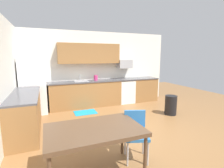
{
  "coord_description": "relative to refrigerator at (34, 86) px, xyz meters",
  "views": [
    {
      "loc": [
        -1.8,
        -3.55,
        1.82
      ],
      "look_at": [
        0.0,
        1.0,
        1.0
      ],
      "focal_mm": 27.05,
      "sensor_mm": 36.0,
      "label": 1
    }
  ],
  "objects": [
    {
      "name": "ground_plane",
      "position": [
        2.18,
        -2.22,
        -0.87
      ],
      "size": [
        12.0,
        12.0,
        0.0
      ],
      "primitive_type": "plane",
      "color": "olive"
    },
    {
      "name": "trash_bin",
      "position": [
        3.96,
        -1.72,
        -0.57
      ],
      "size": [
        0.36,
        0.36,
        0.6
      ],
      "primitive_type": "cylinder",
      "color": "black",
      "rests_on": "ground"
    },
    {
      "name": "wall_back",
      "position": [
        2.18,
        0.43,
        0.48
      ],
      "size": [
        5.8,
        0.1,
        2.7
      ],
      "primitive_type": "cube",
      "color": "white",
      "rests_on": "ground"
    },
    {
      "name": "chair_near_table",
      "position": [
        1.8,
        -3.31,
        -0.36
      ],
      "size": [
        0.51,
        0.51,
        0.85
      ],
      "color": "#2D72B7",
      "rests_on": "ground"
    },
    {
      "name": "microwave",
      "position": [
        3.25,
        0.18,
        0.64
      ],
      "size": [
        0.54,
        0.36,
        0.32
      ],
      "primitive_type": "cube",
      "color": "#9EA0A5"
    },
    {
      "name": "dining_table",
      "position": [
        1.0,
        -3.5,
        -0.16
      ],
      "size": [
        1.4,
        0.9,
        0.77
      ],
      "color": "brown",
      "rests_on": "ground"
    },
    {
      "name": "countertop_back",
      "position": [
        2.18,
        0.08,
        0.05
      ],
      "size": [
        4.8,
        0.64,
        0.04
      ],
      "primitive_type": "cube",
      "color": "#4C4C51",
      "rests_on": "cabinet_run_back"
    },
    {
      "name": "oven_range",
      "position": [
        3.25,
        0.08,
        -0.41
      ],
      "size": [
        0.6,
        0.6,
        0.91
      ],
      "color": "white",
      "rests_on": "ground"
    },
    {
      "name": "kettle",
      "position": [
        2.07,
        0.13,
        0.15
      ],
      "size": [
        0.14,
        0.14,
        0.2
      ],
      "primitive_type": "cylinder",
      "color": "#CC3372",
      "rests_on": "countertop_back"
    },
    {
      "name": "countertop_left",
      "position": [
        -0.12,
        -1.42,
        0.05
      ],
      "size": [
        0.64,
        2.0,
        0.04
      ],
      "primitive_type": "cube",
      "color": "#4C4C51",
      "rests_on": "cabinet_run_left"
    },
    {
      "name": "sink_faucet",
      "position": [
        1.52,
        0.26,
        0.17
      ],
      "size": [
        0.02,
        0.02,
        0.24
      ],
      "primitive_type": "cylinder",
      "color": "#B2B5BA",
      "rests_on": "countertop_back"
    },
    {
      "name": "refrigerator",
      "position": [
        0.0,
        0.0,
        0.0
      ],
      "size": [
        0.76,
        0.7,
        1.74
      ],
      "primitive_type": "cube",
      "color": "white",
      "rests_on": "ground"
    },
    {
      "name": "upper_cabinets_back",
      "position": [
        1.88,
        0.21,
        1.03
      ],
      "size": [
        2.2,
        0.34,
        0.7
      ],
      "primitive_type": "cube",
      "color": "olive"
    },
    {
      "name": "cabinet_run_back_right",
      "position": [
        4.07,
        0.08,
        -0.42
      ],
      "size": [
        1.03,
        0.6,
        0.9
      ],
      "primitive_type": "cube",
      "color": "olive",
      "rests_on": "ground"
    },
    {
      "name": "cabinet_run_left",
      "position": [
        -0.12,
        -1.42,
        -0.42
      ],
      "size": [
        0.6,
        2.0,
        0.9
      ],
      "primitive_type": "cube",
      "color": "olive",
      "rests_on": "ground"
    },
    {
      "name": "sink_basin",
      "position": [
        1.52,
        0.08,
        0.01
      ],
      "size": [
        0.48,
        0.4,
        0.14
      ],
      "primitive_type": "cube",
      "color": "#A5A8AD",
      "rests_on": "countertop_back"
    },
    {
      "name": "cabinet_run_back",
      "position": [
        1.69,
        0.08,
        -0.42
      ],
      "size": [
        2.52,
        0.6,
        0.9
      ],
      "primitive_type": "cube",
      "color": "olive",
      "rests_on": "ground"
    },
    {
      "name": "floor_mat",
      "position": [
        1.5,
        -0.57,
        -0.86
      ],
      "size": [
        0.7,
        0.5,
        0.01
      ],
      "primitive_type": "cube",
      "color": "#198CBF",
      "rests_on": "ground"
    }
  ]
}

